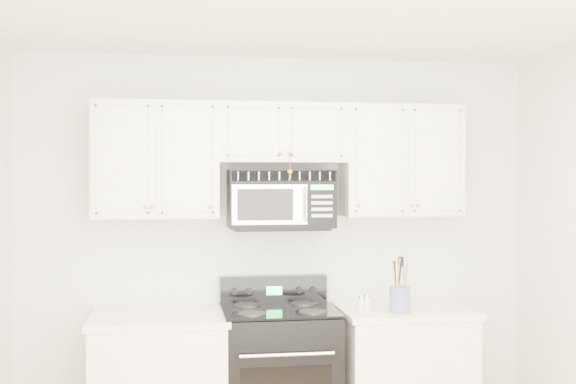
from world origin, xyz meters
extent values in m
cube|color=silver|center=(0.00, 1.75, 1.30)|extent=(3.50, 0.01, 2.60)
cube|color=beige|center=(-0.80, 1.44, 0.90)|extent=(0.86, 0.65, 0.04)
cube|color=white|center=(0.80, 1.44, 0.44)|extent=(0.82, 0.63, 0.88)
cube|color=beige|center=(0.80, 1.44, 0.90)|extent=(0.86, 0.65, 0.04)
cube|color=black|center=(-0.04, 1.44, 0.46)|extent=(0.73, 0.62, 0.92)
cylinder|color=silver|center=(-0.04, 1.10, 0.72)|extent=(0.58, 0.02, 0.02)
cube|color=black|center=(-0.04, 1.44, 0.93)|extent=(0.73, 0.62, 0.02)
cube|color=black|center=(-0.04, 1.71, 1.02)|extent=(0.73, 0.08, 0.19)
cube|color=#1AFF44|center=(-0.04, 1.67, 1.02)|extent=(0.11, 0.00, 0.06)
cube|color=white|center=(-0.82, 1.58, 1.90)|extent=(0.80, 0.33, 0.75)
cube|color=white|center=(0.82, 1.58, 1.90)|extent=(0.80, 0.33, 0.75)
cube|color=white|center=(0.00, 1.58, 2.08)|extent=(0.84, 0.33, 0.39)
sphere|color=gold|center=(-0.84, 1.40, 1.60)|extent=(0.03, 0.03, 0.03)
sphere|color=gold|center=(-0.48, 1.40, 1.60)|extent=(0.03, 0.03, 0.03)
sphere|color=gold|center=(0.48, 1.40, 1.60)|extent=(0.03, 0.03, 0.03)
sphere|color=gold|center=(0.84, 1.40, 1.60)|extent=(0.03, 0.03, 0.03)
sphere|color=gold|center=(-0.03, 1.40, 1.94)|extent=(0.03, 0.03, 0.03)
sphere|color=gold|center=(0.03, 1.40, 1.94)|extent=(0.03, 0.03, 0.03)
cylinder|color=red|center=(0.03, 1.40, 1.88)|extent=(0.00, 0.00, 0.12)
sphere|color=gold|center=(0.03, 1.40, 1.82)|extent=(0.04, 0.04, 0.04)
cube|color=black|center=(-0.01, 1.58, 1.64)|extent=(0.69, 0.35, 0.38)
cube|color=beige|center=(-0.01, 1.41, 1.79)|extent=(0.67, 0.01, 0.07)
cube|color=#B7B7BC|center=(-0.10, 1.40, 1.61)|extent=(0.49, 0.01, 0.26)
cube|color=black|center=(-0.13, 1.39, 1.61)|extent=(0.36, 0.01, 0.20)
cube|color=black|center=(0.24, 1.40, 1.61)|extent=(0.19, 0.01, 0.26)
cube|color=#1AFF44|center=(0.24, 1.39, 1.72)|extent=(0.15, 0.00, 0.03)
cylinder|color=silver|center=(0.13, 1.36, 1.61)|extent=(0.02, 0.02, 0.22)
cylinder|color=slate|center=(0.72, 1.28, 1.00)|extent=(0.13, 0.13, 0.16)
cylinder|color=olive|center=(0.76, 1.28, 1.08)|extent=(0.01, 0.01, 0.29)
cylinder|color=black|center=(0.70, 1.31, 1.09)|extent=(0.01, 0.01, 0.31)
cylinder|color=olive|center=(0.70, 1.25, 1.10)|extent=(0.01, 0.01, 0.33)
cylinder|color=black|center=(0.76, 1.28, 1.08)|extent=(0.01, 0.01, 0.29)
cylinder|color=olive|center=(0.70, 1.31, 1.09)|extent=(0.01, 0.01, 0.31)
cylinder|color=black|center=(0.70, 1.25, 1.10)|extent=(0.01, 0.01, 0.33)
cylinder|color=olive|center=(0.76, 1.28, 1.08)|extent=(0.01, 0.01, 0.29)
cylinder|color=silver|center=(0.53, 1.37, 0.96)|extent=(0.04, 0.04, 0.09)
cylinder|color=silver|center=(0.53, 1.37, 1.02)|extent=(0.04, 0.04, 0.02)
cylinder|color=silver|center=(0.49, 1.37, 0.96)|extent=(0.04, 0.04, 0.08)
cylinder|color=silver|center=(0.49, 1.37, 1.01)|extent=(0.04, 0.04, 0.02)
camera|label=1|loc=(-0.69, -3.15, 1.79)|focal=45.00mm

